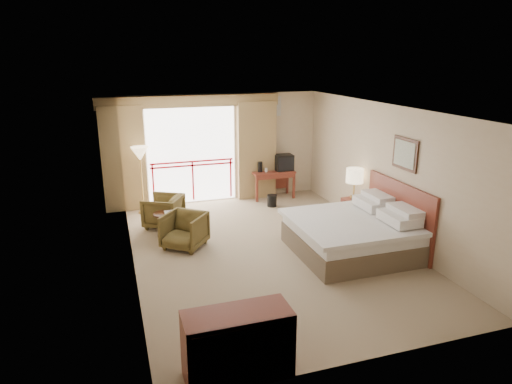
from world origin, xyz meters
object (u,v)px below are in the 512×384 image
object	(u,v)px
desk	(272,176)
armchair_near	(185,247)
wastebasket	(272,201)
nightstand	(354,212)
dresser	(238,345)
bed	(353,234)
floor_lamp	(140,156)
side_table	(165,221)
table_lamp	(355,176)
armchair_far	(164,226)
tv	(284,162)

from	to	relation	value
desk	armchair_near	distance (m)	3.80
armchair_near	wastebasket	bearing A→B (deg)	75.08
nightstand	desk	world-z (taller)	desk
wastebasket	dresser	size ratio (longest dim) A/B	0.24
bed	wastebasket	world-z (taller)	bed
armchair_near	dresser	bearing A→B (deg)	-51.89
floor_lamp	dresser	xyz separation A→B (m)	(0.56, -6.26, -0.95)
side_table	desk	bearing A→B (deg)	32.11
side_table	dresser	size ratio (longest dim) A/B	0.40
table_lamp	dresser	xyz separation A→B (m)	(-3.79, -4.07, -0.68)
bed	dresser	distance (m)	4.04
floor_lamp	dresser	bearing A→B (deg)	-84.88
armchair_far	floor_lamp	xyz separation A→B (m)	(-0.34, 1.08, 1.37)
armchair_far	tv	bearing A→B (deg)	139.53
nightstand	side_table	xyz separation A→B (m)	(-4.06, 0.57, 0.06)
wastebasket	armchair_near	world-z (taller)	armchair_near
tv	wastebasket	xyz separation A→B (m)	(-0.57, -0.69, -0.78)
desk	wastebasket	world-z (taller)	desk
table_lamp	side_table	xyz separation A→B (m)	(-4.06, 0.52, -0.74)
desk	tv	bearing A→B (deg)	-12.87
armchair_far	dresser	xyz separation A→B (m)	(0.22, -5.19, 0.41)
table_lamp	floor_lamp	world-z (taller)	floor_lamp
armchair_near	floor_lamp	xyz separation A→B (m)	(-0.59, 2.35, 1.37)
bed	armchair_far	distance (m)	4.11
table_lamp	desk	xyz separation A→B (m)	(-1.03, 2.42, -0.53)
wastebasket	armchair_near	size ratio (longest dim) A/B	0.39
tv	dresser	bearing A→B (deg)	-131.06
nightstand	floor_lamp	xyz separation A→B (m)	(-4.36, 2.24, 1.08)
bed	table_lamp	xyz separation A→B (m)	(0.77, 1.39, 0.71)
bed	tv	xyz separation A→B (m)	(0.05, 3.76, 0.55)
armchair_near	dresser	distance (m)	3.94
table_lamp	armchair_near	distance (m)	3.92
table_lamp	desk	bearing A→B (deg)	112.98
desk	armchair_near	world-z (taller)	desk
nightstand	desk	distance (m)	2.69
nightstand	armchair_near	bearing A→B (deg)	177.71
dresser	floor_lamp	bearing A→B (deg)	92.41
side_table	dresser	xyz separation A→B (m)	(0.26, -4.59, 0.07)
floor_lamp	nightstand	bearing A→B (deg)	-27.22
nightstand	bed	bearing A→B (deg)	-123.76
tv	bed	bearing A→B (deg)	-106.28
wastebasket	side_table	world-z (taller)	side_table
armchair_far	armchair_near	xyz separation A→B (m)	(0.25, -1.27, 0.00)
table_lamp	tv	world-z (taller)	table_lamp
desk	dresser	bearing A→B (deg)	-115.58
table_lamp	armchair_near	world-z (taller)	table_lamp
armchair_near	armchair_far	bearing A→B (deg)	139.58
table_lamp	armchair_far	bearing A→B (deg)	164.50
bed	desk	bearing A→B (deg)	93.80
tv	desk	bearing A→B (deg)	154.04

